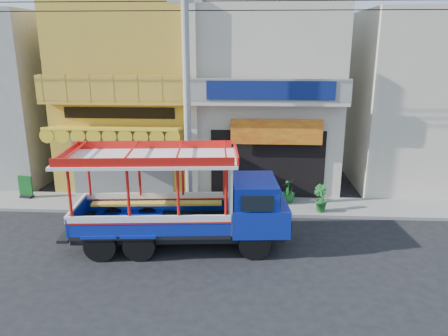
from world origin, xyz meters
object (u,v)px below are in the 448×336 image
songthaew_truck (194,200)px  potted_plant_a (241,190)px  green_sign (26,188)px  potted_plant_c (288,191)px  potted_plant_b (320,198)px  utility_pole (191,79)px

songthaew_truck → potted_plant_a: bearing=70.1°
green_sign → potted_plant_c: potted_plant_c is taller
songthaew_truck → potted_plant_b: (4.39, 2.97, -0.92)m
songthaew_truck → potted_plant_b: 5.38m
utility_pole → green_sign: size_ratio=30.39×
utility_pole → potted_plant_c: bearing=16.0°
potted_plant_c → songthaew_truck: bearing=-4.5°
green_sign → potted_plant_b: 11.86m
potted_plant_b → potted_plant_c: bearing=14.8°
songthaew_truck → potted_plant_c: size_ratio=7.30×
potted_plant_a → potted_plant_c: bearing=-36.4°
utility_pole → green_sign: utility_pole is taller
songthaew_truck → potted_plant_c: bearing=50.0°
utility_pole → green_sign: (-7.04, 0.97, -4.53)m
songthaew_truck → potted_plant_a: songthaew_truck is taller
potted_plant_a → potted_plant_c: size_ratio=1.04×
green_sign → potted_plant_c: bearing=0.5°
songthaew_truck → potted_plant_c: 5.17m
potted_plant_c → green_sign: bearing=-54.0°
potted_plant_a → potted_plant_c: (1.90, 0.10, -0.02)m
green_sign → potted_plant_c: 10.71m
songthaew_truck → green_sign: 8.42m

